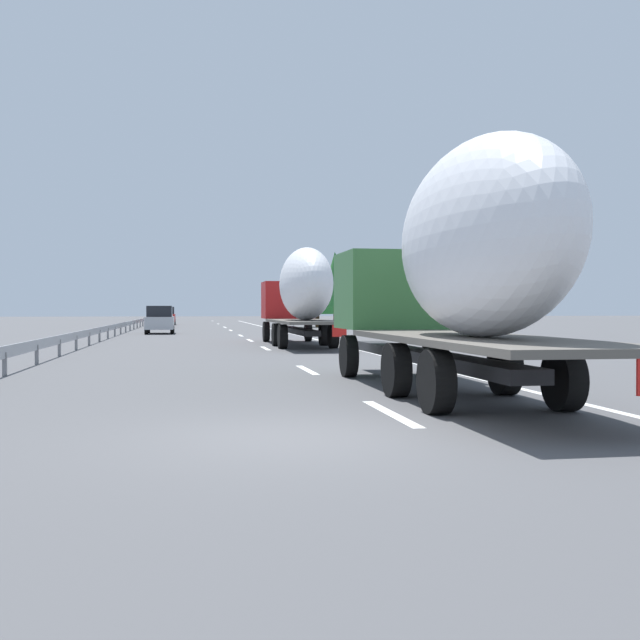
{
  "coord_description": "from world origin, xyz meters",
  "views": [
    {
      "loc": [
        -9.92,
        1.4,
        1.69
      ],
      "look_at": [
        20.08,
        -3.74,
        1.25
      ],
      "focal_mm": 42.81,
      "sensor_mm": 36.0,
      "label": 1
    }
  ],
  "objects": [
    {
      "name": "road_sign",
      "position": [
        49.74,
        -6.7,
        2.02
      ],
      "size": [
        0.1,
        0.9,
        2.91
      ],
      "color": "gray",
      "rests_on": "ground_plane"
    },
    {
      "name": "lane_stripe_8",
      "position": [
        77.93,
        -1.8,
        0.0
      ],
      "size": [
        3.2,
        0.2,
        0.01
      ],
      "primitive_type": "cube",
      "color": "white",
      "rests_on": "ground_plane"
    },
    {
      "name": "tree_2",
      "position": [
        54.24,
        -10.92,
        4.2
      ],
      "size": [
        2.78,
        2.78,
        6.51
      ],
      "color": "#472D19",
      "rests_on": "ground_plane"
    },
    {
      "name": "truck_trailing",
      "position": [
        3.86,
        -3.6,
        2.58
      ],
      "size": [
        12.39,
        2.55,
        4.64
      ],
      "color": "#387038",
      "rests_on": "ground_plane"
    },
    {
      "name": "tree_3",
      "position": [
        64.0,
        -12.74,
        4.58
      ],
      "size": [
        3.13,
        3.13,
        7.35
      ],
      "color": "#472D19",
      "rests_on": "ground_plane"
    },
    {
      "name": "lane_stripe_1",
      "position": [
        10.88,
        -1.8,
        0.0
      ],
      "size": [
        3.2,
        0.2,
        0.01
      ],
      "primitive_type": "cube",
      "color": "white",
      "rests_on": "ground_plane"
    },
    {
      "name": "tree_0",
      "position": [
        63.87,
        -12.96,
        3.76
      ],
      "size": [
        3.55,
        3.55,
        5.66
      ],
      "color": "#472D19",
      "rests_on": "ground_plane"
    },
    {
      "name": "car_red_compact",
      "position": [
        73.32,
        3.8,
        0.96
      ],
      "size": [
        4.17,
        1.76,
        1.93
      ],
      "color": "red",
      "rests_on": "ground_plane"
    },
    {
      "name": "tree_1",
      "position": [
        60.36,
        -10.38,
        3.04
      ],
      "size": [
        3.92,
        3.92,
        4.87
      ],
      "color": "#472D19",
      "rests_on": "ground_plane"
    },
    {
      "name": "lane_stripe_4",
      "position": [
        38.75,
        -1.8,
        0.0
      ],
      "size": [
        3.2,
        0.2,
        0.01
      ],
      "primitive_type": "cube",
      "color": "white",
      "rests_on": "ground_plane"
    },
    {
      "name": "ground_plane",
      "position": [
        40.0,
        0.0,
        0.0
      ],
      "size": [
        260.0,
        260.0,
        0.0
      ],
      "primitive_type": "plane",
      "color": "#4C4C4F"
    },
    {
      "name": "truck_lead",
      "position": [
        24.42,
        -3.6,
        2.44
      ],
      "size": [
        13.01,
        2.55,
        4.37
      ],
      "color": "#B21919",
      "rests_on": "ground_plane"
    },
    {
      "name": "lane_stripe_6",
      "position": [
        62.09,
        -1.8,
        0.0
      ],
      "size": [
        3.2,
        0.2,
        0.01
      ],
      "primitive_type": "cube",
      "color": "white",
      "rests_on": "ground_plane"
    },
    {
      "name": "lane_stripe_5",
      "position": [
        50.85,
        -1.8,
        0.0
      ],
      "size": [
        3.2,
        0.2,
        0.01
      ],
      "primitive_type": "cube",
      "color": "white",
      "rests_on": "ground_plane"
    },
    {
      "name": "lane_stripe_0",
      "position": [
        2.0,
        -1.8,
        0.0
      ],
      "size": [
        3.2,
        0.2,
        0.01
      ],
      "primitive_type": "cube",
      "color": "white",
      "rests_on": "ground_plane"
    },
    {
      "name": "car_white_van",
      "position": [
        59.76,
        3.88,
        0.94
      ],
      "size": [
        4.16,
        1.89,
        1.87
      ],
      "color": "white",
      "rests_on": "ground_plane"
    },
    {
      "name": "edge_line_right",
      "position": [
        45.0,
        -5.5,
        0.0
      ],
      "size": [
        110.0,
        0.2,
        0.01
      ],
      "primitive_type": "cube",
      "color": "white",
      "rests_on": "ground_plane"
    },
    {
      "name": "lane_stripe_9",
      "position": [
        100.13,
        -1.8,
        0.0
      ],
      "size": [
        3.2,
        0.2,
        0.01
      ],
      "primitive_type": "cube",
      "color": "white",
      "rests_on": "ground_plane"
    },
    {
      "name": "guardrail_median",
      "position": [
        43.0,
        6.0,
        0.58
      ],
      "size": [
        94.0,
        0.1,
        0.76
      ],
      "color": "#9EA0A5",
      "rests_on": "ground_plane"
    },
    {
      "name": "lane_stripe_2",
      "position": [
        22.64,
        -1.8,
        0.0
      ],
      "size": [
        3.2,
        0.2,
        0.01
      ],
      "primitive_type": "cube",
      "color": "white",
      "rests_on": "ground_plane"
    },
    {
      "name": "lane_stripe_3",
      "position": [
        31.16,
        -1.8,
        0.0
      ],
      "size": [
        3.2,
        0.2,
        0.01
      ],
      "primitive_type": "cube",
      "color": "white",
      "rests_on": "ground_plane"
    },
    {
      "name": "lane_stripe_7",
      "position": [
        59.75,
        -1.8,
        0.0
      ],
      "size": [
        3.2,
        0.2,
        0.01
      ],
      "primitive_type": "cube",
      "color": "white",
      "rests_on": "ground_plane"
    },
    {
      "name": "car_silver_hatch",
      "position": [
        43.43,
        3.42,
        0.96
      ],
      "size": [
        4.33,
        1.91,
        1.91
      ],
      "color": "#ADB2B7",
      "rests_on": "ground_plane"
    }
  ]
}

